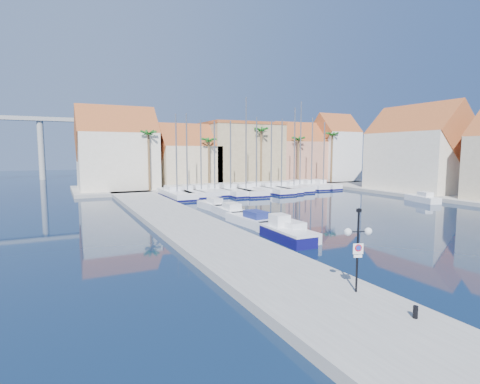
# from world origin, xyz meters

# --- Properties ---
(ground) EXTENTS (260.00, 260.00, 0.00)m
(ground) POSITION_xyz_m (0.00, 0.00, 0.00)
(ground) COLOR black
(ground) RESTS_ON ground
(quay_west) EXTENTS (6.00, 77.00, 0.50)m
(quay_west) POSITION_xyz_m (-9.00, 13.50, 0.25)
(quay_west) COLOR gray
(quay_west) RESTS_ON ground
(shore_north) EXTENTS (54.00, 16.00, 0.50)m
(shore_north) POSITION_xyz_m (10.00, 48.00, 0.25)
(shore_north) COLOR gray
(shore_north) RESTS_ON ground
(shore_east) EXTENTS (12.00, 60.00, 0.50)m
(shore_east) POSITION_xyz_m (32.00, 15.00, 0.25)
(shore_east) COLOR gray
(shore_east) RESTS_ON ground
(lamp_post) EXTENTS (1.22, 0.63, 3.73)m
(lamp_post) POSITION_xyz_m (-7.36, -4.65, 2.95)
(lamp_post) COLOR black
(lamp_post) RESTS_ON quay_west
(bollard) EXTENTS (0.19, 0.19, 0.47)m
(bollard) POSITION_xyz_m (-7.26, -7.60, 0.73)
(bollard) COLOR black
(bollard) RESTS_ON quay_west
(fishing_boat) EXTENTS (1.91, 5.38, 1.87)m
(fishing_boat) POSITION_xyz_m (-3.87, 6.39, 0.62)
(fishing_boat) COLOR #0F0D51
(fishing_boat) RESTS_ON ground
(motorboat_west_0) EXTENTS (2.21, 6.11, 1.40)m
(motorboat_west_0) POSITION_xyz_m (-3.24, 7.13, 0.51)
(motorboat_west_0) COLOR white
(motorboat_west_0) RESTS_ON ground
(motorboat_west_1) EXTENTS (2.55, 6.53, 1.40)m
(motorboat_west_1) POSITION_xyz_m (-3.36, 12.53, 0.51)
(motorboat_west_1) COLOR white
(motorboat_west_1) RESTS_ON ground
(motorboat_west_2) EXTENTS (2.04, 5.90, 1.40)m
(motorboat_west_2) POSITION_xyz_m (-3.10, 18.05, 0.51)
(motorboat_west_2) COLOR white
(motorboat_west_2) RESTS_ON ground
(motorboat_west_3) EXTENTS (2.06, 5.29, 1.40)m
(motorboat_west_3) POSITION_xyz_m (-3.12, 22.63, 0.51)
(motorboat_west_3) COLOR white
(motorboat_west_3) RESTS_ON ground
(motorboat_east_1) EXTENTS (2.78, 5.34, 1.40)m
(motorboat_east_1) POSITION_xyz_m (23.98, 16.46, 0.51)
(motorboat_east_1) COLOR white
(motorboat_east_1) RESTS_ON ground
(sailboat_0) EXTENTS (3.16, 11.54, 11.83)m
(sailboat_0) POSITION_xyz_m (-3.72, 35.49, 0.56)
(sailboat_0) COLOR white
(sailboat_0) RESTS_ON ground
(sailboat_1) EXTENTS (2.77, 9.78, 12.05)m
(sailboat_1) POSITION_xyz_m (-1.92, 36.23, 0.58)
(sailboat_1) COLOR white
(sailboat_1) RESTS_ON ground
(sailboat_2) EXTENTS (2.81, 9.82, 11.23)m
(sailboat_2) POSITION_xyz_m (0.24, 36.21, 0.57)
(sailboat_2) COLOR white
(sailboat_2) RESTS_ON ground
(sailboat_3) EXTENTS (2.48, 8.76, 11.13)m
(sailboat_3) POSITION_xyz_m (2.56, 36.54, 0.59)
(sailboat_3) COLOR white
(sailboat_3) RESTS_ON ground
(sailboat_4) EXTENTS (3.16, 11.81, 11.19)m
(sailboat_4) POSITION_xyz_m (4.82, 35.80, 0.55)
(sailboat_4) COLOR white
(sailboat_4) RESTS_ON ground
(sailboat_5) EXTENTS (4.11, 12.16, 14.75)m
(sailboat_5) POSITION_xyz_m (7.20, 35.20, 0.58)
(sailboat_5) COLOR white
(sailboat_5) RESTS_ON ground
(sailboat_6) EXTENTS (2.98, 9.25, 11.98)m
(sailboat_6) POSITION_xyz_m (9.80, 36.51, 0.59)
(sailboat_6) COLOR white
(sailboat_6) RESTS_ON ground
(sailboat_7) EXTENTS (3.07, 11.41, 11.47)m
(sailboat_7) POSITION_xyz_m (11.70, 35.28, 0.56)
(sailboat_7) COLOR white
(sailboat_7) RESTS_ON ground
(sailboat_8) EXTENTS (3.64, 10.78, 11.78)m
(sailboat_8) POSITION_xyz_m (13.89, 35.53, 0.57)
(sailboat_8) COLOR white
(sailboat_8) RESTS_ON ground
(sailboat_9) EXTENTS (2.50, 9.42, 13.71)m
(sailboat_9) POSITION_xyz_m (16.51, 35.78, 0.61)
(sailboat_9) COLOR white
(sailboat_9) RESTS_ON ground
(sailboat_10) EXTENTS (2.65, 8.19, 14.98)m
(sailboat_10) POSITION_xyz_m (18.76, 37.13, 0.68)
(sailboat_10) COLOR white
(sailboat_10) RESTS_ON ground
(sailboat_11) EXTENTS (2.71, 8.84, 12.40)m
(sailboat_11) POSITION_xyz_m (20.87, 36.75, 0.61)
(sailboat_11) COLOR white
(sailboat_11) RESTS_ON ground
(sailboat_12) EXTENTS (2.44, 8.39, 11.66)m
(sailboat_12) POSITION_xyz_m (23.16, 36.38, 0.60)
(sailboat_12) COLOR white
(sailboat_12) RESTS_ON ground
(building_0) EXTENTS (12.30, 9.00, 13.50)m
(building_0) POSITION_xyz_m (-10.00, 47.00, 6.52)
(building_0) COLOR beige
(building_0) RESTS_ON shore_north
(building_1) EXTENTS (10.30, 8.00, 11.00)m
(building_1) POSITION_xyz_m (2.00, 47.00, 5.30)
(building_1) COLOR #C7B48C
(building_1) RESTS_ON shore_north
(building_2) EXTENTS (14.20, 10.20, 11.50)m
(building_2) POSITION_xyz_m (13.00, 48.00, 6.26)
(building_2) COLOR #9C8760
(building_2) RESTS_ON shore_north
(building_3) EXTENTS (10.30, 8.00, 12.00)m
(building_3) POSITION_xyz_m (25.00, 47.00, 5.86)
(building_3) COLOR tan
(building_3) RESTS_ON shore_north
(building_4) EXTENTS (8.30, 8.00, 14.00)m
(building_4) POSITION_xyz_m (34.00, 46.00, 6.97)
(building_4) COLOR white
(building_4) RESTS_ON shore_north
(building_6) EXTENTS (9.00, 14.30, 13.50)m
(building_6) POSITION_xyz_m (32.00, 24.00, 6.52)
(building_6) COLOR beige
(building_6) RESTS_ON shore_east
(palm_0) EXTENTS (2.60, 2.60, 10.15)m
(palm_0) POSITION_xyz_m (-6.00, 42.00, 9.08)
(palm_0) COLOR brown
(palm_0) RESTS_ON shore_north
(palm_1) EXTENTS (2.60, 2.60, 9.15)m
(palm_1) POSITION_xyz_m (4.00, 42.00, 8.14)
(palm_1) COLOR brown
(palm_1) RESTS_ON shore_north
(palm_2) EXTENTS (2.60, 2.60, 11.15)m
(palm_2) POSITION_xyz_m (14.00, 42.00, 10.02)
(palm_2) COLOR brown
(palm_2) RESTS_ON shore_north
(palm_3) EXTENTS (2.60, 2.60, 9.65)m
(palm_3) POSITION_xyz_m (22.00, 42.00, 8.61)
(palm_3) COLOR brown
(palm_3) RESTS_ON shore_north
(palm_4) EXTENTS (2.60, 2.60, 10.65)m
(palm_4) POSITION_xyz_m (30.00, 42.00, 9.55)
(palm_4) COLOR brown
(palm_4) RESTS_ON shore_north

